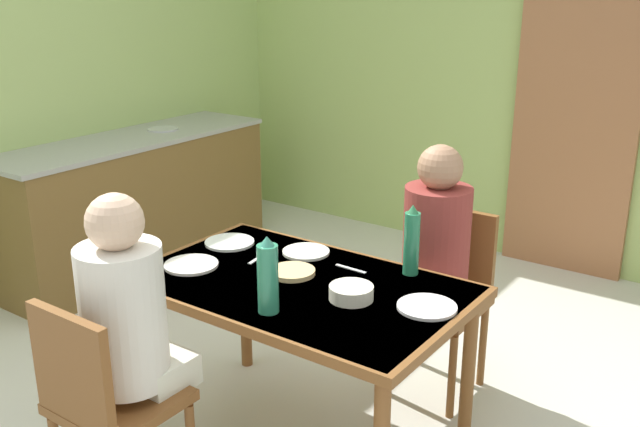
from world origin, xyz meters
TOP-DOWN VIEW (x-y plane):
  - ground_plane at (0.00, 0.00)m, footprint 6.88×6.88m
  - wall_back at (0.00, 2.65)m, footprint 4.51×0.10m
  - wall_left at (-2.16, 0.66)m, footprint 0.10×3.97m
  - door_wooden at (0.58, 2.57)m, footprint 0.80×0.05m
  - kitchen_counter at (-1.83, 0.93)m, footprint 0.61×1.98m
  - dining_table at (0.29, -0.02)m, footprint 1.35×0.84m
  - chair_near_diner at (0.01, -0.79)m, footprint 0.40×0.40m
  - chair_far_diner at (0.57, 0.75)m, footprint 0.40×0.40m
  - person_near_diner at (0.01, -0.65)m, footprint 0.30×0.37m
  - person_far_diner at (0.57, 0.61)m, footprint 0.30×0.37m
  - water_bottle_green_near at (0.61, 0.32)m, footprint 0.07×0.07m
  - water_bottle_green_far at (0.36, -0.29)m, footprint 0.08×0.08m
  - serving_bowl_center at (0.55, -0.03)m, footprint 0.17×0.17m
  - dinner_plate_near_left at (-0.18, -0.15)m, footprint 0.23×0.23m
  - dinner_plate_near_right at (0.12, 0.25)m, footprint 0.21×0.21m
  - dinner_plate_far_center at (-0.23, 0.15)m, footprint 0.23×0.23m
  - dinner_plate_far_side at (0.82, 0.07)m, footprint 0.22×0.22m
  - drinking_glass_by_near_diner at (-0.26, -0.34)m, footprint 0.06×0.06m
  - bread_plate_sliced at (0.22, 0.03)m, footprint 0.19×0.19m
  - cutlery_knife_near at (-0.01, 0.08)m, footprint 0.04×0.15m
  - cutlery_fork_near at (0.39, 0.22)m, footprint 0.15×0.02m

SIDE VIEW (x-z plane):
  - ground_plane at x=0.00m, z-range 0.00..0.00m
  - kitchen_counter at x=-1.83m, z-range 0.00..0.91m
  - chair_near_diner at x=0.01m, z-range 0.06..0.93m
  - chair_far_diner at x=0.57m, z-range 0.06..0.93m
  - dining_table at x=0.29m, z-range 0.29..1.03m
  - cutlery_knife_near at x=-0.01m, z-range 0.74..0.74m
  - cutlery_fork_near at x=0.39m, z-range 0.74..0.74m
  - dinner_plate_near_left at x=-0.18m, z-range 0.74..0.75m
  - dinner_plate_near_right at x=0.12m, z-range 0.74..0.75m
  - dinner_plate_far_center at x=-0.23m, z-range 0.74..0.75m
  - dinner_plate_far_side at x=0.82m, z-range 0.74..0.75m
  - bread_plate_sliced at x=0.22m, z-range 0.74..0.76m
  - serving_bowl_center at x=0.55m, z-range 0.74..0.79m
  - person_near_diner at x=0.01m, z-range 0.40..1.17m
  - person_far_diner at x=0.57m, z-range 0.40..1.17m
  - drinking_glass_by_near_diner at x=-0.26m, z-range 0.74..0.84m
  - water_bottle_green_far at x=0.36m, z-range 0.73..1.02m
  - water_bottle_green_near at x=0.61m, z-range 0.73..1.03m
  - door_wooden at x=0.58m, z-range 0.00..2.00m
  - wall_back at x=0.00m, z-range 0.00..2.79m
  - wall_left at x=-2.16m, z-range 0.00..2.79m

